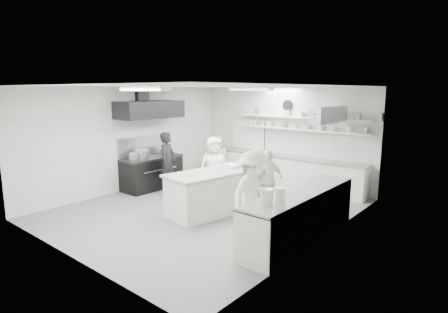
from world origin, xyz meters
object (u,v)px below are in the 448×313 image
Objects in this scene: cook_back at (218,158)px; cook_stove at (168,163)px; prep_island at (220,192)px; stove at (152,173)px; back_counter at (285,171)px; right_counter at (300,216)px.

cook_stove is at bearing 44.35° from cook_back.
cook_back is (-2.08, 2.34, 0.24)m from prep_island.
cook_stove is 1.22× the size of cook_back.
stove is at bearing 25.82° from cook_back.
cook_stove is at bearing 1.44° from stove.
right_counter reaches higher than back_counter.
prep_island is (-2.33, 0.32, 0.01)m from right_counter.
stove is 0.82m from cook_stove.
cook_back reaches higher than right_counter.
cook_stove is (-2.19, -2.78, 0.41)m from back_counter.
right_counter is at bearing -119.58° from cook_stove.
stove is 1.03× the size of cook_stove.
cook_stove is (-2.21, 0.30, 0.39)m from prep_island.
cook_back is at bearing 141.40° from prep_island.
prep_island reaches higher than right_counter.
cook_stove is at bearing -178.01° from prep_island.
cook_stove is 2.05m from cook_back.
cook_stove is at bearing -128.23° from back_counter.
back_counter is at bearing -60.06° from cook_stove.
right_counter is at bearing 106.80° from cook_back.
prep_island reaches higher than stove.
prep_island is at bearing 89.49° from cook_back.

